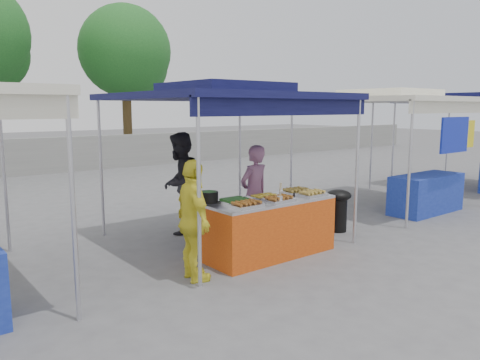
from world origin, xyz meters
TOP-DOWN VIEW (x-y plane):
  - ground_plane at (0.00, 0.00)m, footprint 80.00×80.00m
  - back_wall at (0.00, 11.00)m, footprint 40.00×0.25m
  - main_canopy at (0.00, 0.97)m, footprint 3.20×3.20m
  - neighbor_stall_right at (4.50, 0.57)m, footprint 3.20×3.20m
  - tree_2 at (3.91, 12.76)m, footprint 3.65×3.62m
  - vendor_table at (0.00, -0.10)m, footprint 2.00×0.80m
  - food_tray_fl at (-0.64, -0.34)m, footprint 0.42×0.30m
  - food_tray_fm at (-0.04, -0.34)m, footprint 0.42×0.30m
  - food_tray_fr at (0.64, -0.34)m, footprint 0.42×0.30m
  - food_tray_bl at (-0.59, -0.03)m, footprint 0.42×0.30m
  - food_tray_bm at (-0.04, -0.02)m, footprint 0.42×0.30m
  - food_tray_br at (0.61, -0.02)m, footprint 0.42×0.30m
  - cooking_pot at (-0.84, 0.26)m, footprint 0.27×0.27m
  - skewer_cup at (-0.09, -0.41)m, footprint 0.08×0.08m
  - wok_burner at (1.87, 0.16)m, footprint 0.45×0.45m
  - crate_left at (-0.40, 0.66)m, footprint 0.53×0.37m
  - crate_right at (0.24, 0.47)m, footprint 0.55×0.39m
  - crate_stacked at (0.24, 0.47)m, footprint 0.55×0.38m
  - vendor_woman at (0.31, 0.62)m, footprint 0.62×0.45m
  - helper_man at (-0.37, 1.82)m, footprint 1.09×1.07m
  - customer_person at (-1.44, -0.27)m, footprint 0.56×0.97m

SIDE VIEW (x-z plane):
  - ground_plane at x=0.00m, z-range 0.00..0.00m
  - crate_left at x=-0.40m, z-range 0.00..0.32m
  - crate_right at x=0.24m, z-range 0.00..0.33m
  - vendor_table at x=0.00m, z-range 0.00..0.85m
  - wok_burner at x=1.87m, z-range 0.07..0.83m
  - crate_stacked at x=0.24m, z-range 0.33..0.66m
  - back_wall at x=0.00m, z-range 0.00..1.20m
  - customer_person at x=-1.44m, z-range 0.00..1.55m
  - vendor_woman at x=0.31m, z-range 0.00..1.59m
  - helper_man at x=-0.37m, z-range 0.00..1.76m
  - food_tray_fl at x=-0.64m, z-range 0.85..0.92m
  - food_tray_fm at x=-0.04m, z-range 0.85..0.92m
  - food_tray_fr at x=0.64m, z-range 0.85..0.92m
  - food_tray_bl at x=-0.59m, z-range 0.85..0.92m
  - food_tray_bm at x=-0.04m, z-range 0.85..0.92m
  - food_tray_br at x=0.61m, z-range 0.85..0.92m
  - skewer_cup at x=-0.09m, z-range 0.85..0.95m
  - cooking_pot at x=-0.84m, z-range 0.85..1.01m
  - neighbor_stall_right at x=4.50m, z-range 0.32..2.89m
  - main_canopy at x=0.00m, z-range 1.08..3.65m
  - tree_2 at x=3.91m, z-range 1.14..7.36m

